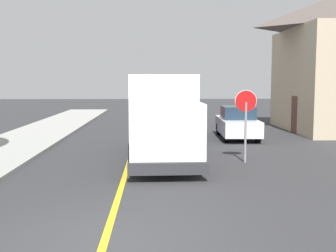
{
  "coord_description": "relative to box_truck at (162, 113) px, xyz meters",
  "views": [
    {
      "loc": [
        0.95,
        -7.8,
        3.02
      ],
      "look_at": [
        1.41,
        7.19,
        1.4
      ],
      "focal_mm": 45.95,
      "sensor_mm": 36.0,
      "label": 1
    }
  ],
  "objects": [
    {
      "name": "box_truck",
      "position": [
        0.0,
        0.0,
        0.0
      ],
      "size": [
        2.64,
        7.26,
        3.2
      ],
      "color": "silver",
      "rests_on": "ground"
    },
    {
      "name": "ground_plane",
      "position": [
        -1.21,
        -8.42,
        -1.77
      ],
      "size": [
        120.0,
        120.0,
        0.0
      ],
      "primitive_type": "plane",
      "color": "#303033"
    },
    {
      "name": "centre_line_yellow",
      "position": [
        -1.21,
        1.58,
        -1.76
      ],
      "size": [
        0.16,
        56.0,
        0.01
      ],
      "primitive_type": "cube",
      "color": "gold",
      "rests_on": "ground"
    },
    {
      "name": "parked_car_mid",
      "position": [
        1.13,
        14.02,
        -0.97
      ],
      "size": [
        2.0,
        4.48,
        1.67
      ],
      "color": "maroon",
      "rests_on": "ground"
    },
    {
      "name": "parked_van_across",
      "position": [
        3.99,
        5.64,
        -0.97
      ],
      "size": [
        1.94,
        4.45,
        1.67
      ],
      "color": "silver",
      "rests_on": "ground"
    },
    {
      "name": "stop_sign",
      "position": [
        3.04,
        -0.77,
        0.09
      ],
      "size": [
        0.8,
        0.1,
        2.65
      ],
      "color": "gray",
      "rests_on": "ground"
    },
    {
      "name": "parked_car_near",
      "position": [
        1.24,
        6.68,
        -0.97
      ],
      "size": [
        1.9,
        4.44,
        1.67
      ],
      "color": "#2D4793",
      "rests_on": "ground"
    }
  ]
}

